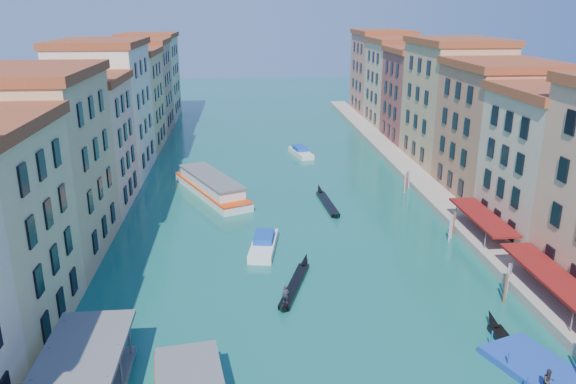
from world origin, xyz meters
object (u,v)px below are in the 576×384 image
gondola_fore (295,284)px  blue_dock (534,366)px  vaporetto_far (211,186)px  gondola_right (522,360)px

gondola_fore → blue_dock: bearing=-22.6°
vaporetto_far → gondola_fore: vaporetto_far is taller
gondola_right → blue_dock: (0.72, -0.53, -0.19)m
vaporetto_far → gondola_right: (24.91, -42.90, -0.80)m
gondola_fore → gondola_right: bearing=-22.8°
gondola_fore → blue_dock: gondola_fore is taller
vaporetto_far → blue_dock: (25.63, -43.43, -0.98)m
gondola_right → vaporetto_far: bearing=121.2°
vaporetto_far → gondola_right: bearing=-84.3°
vaporetto_far → gondola_fore: (9.15, -29.23, -0.87)m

